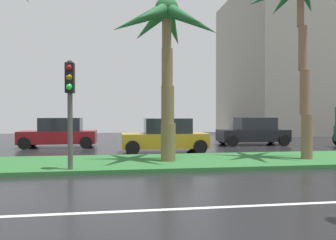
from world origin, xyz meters
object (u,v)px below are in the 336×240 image
Objects in this scene: traffic_signal_median_right at (70,95)px; car_in_traffic_second at (59,133)px; car_in_traffic_fourth at (253,132)px; palm_tree_centre_right at (302,4)px; car_in_traffic_third at (165,136)px; palm_tree_centre at (166,35)px.

car_in_traffic_second is (-1.90, 8.90, -1.73)m from traffic_signal_median_right.
palm_tree_centre_right is at bearing 81.66° from car_in_traffic_fourth.
car_in_traffic_third is 6.79m from car_in_traffic_fourth.
palm_tree_centre_right is 2.19× the size of traffic_signal_median_right.
traffic_signal_median_right is at bearing 55.12° from car_in_traffic_third.
car_in_traffic_second is (-5.26, 7.29, -4.14)m from palm_tree_centre.
palm_tree_centre is 1.79× the size of traffic_signal_median_right.
car_in_traffic_third is (5.79, -3.32, 0.00)m from car_in_traffic_second.
palm_tree_centre_right is 14.23m from car_in_traffic_second.
car_in_traffic_second is at bearing -1.03° from car_in_traffic_fourth.
car_in_traffic_second and car_in_traffic_third have the same top height.
traffic_signal_median_right reaches higher than car_in_traffic_third.
traffic_signal_median_right is at bearing 41.17° from car_in_traffic_fourth.
car_in_traffic_fourth is at bearing -152.78° from car_in_traffic_third.
traffic_signal_median_right is at bearing 102.08° from car_in_traffic_second.
car_in_traffic_fourth is at bearing 41.17° from traffic_signal_median_right.
palm_tree_centre reaches higher than car_in_traffic_second.
car_in_traffic_second is 1.00× the size of car_in_traffic_fourth.
car_in_traffic_third is at bearing 140.36° from palm_tree_centre_right.
palm_tree_centre_right is (5.52, -0.16, 1.42)m from palm_tree_centre.
palm_tree_centre is 4.43m from traffic_signal_median_right.
traffic_signal_median_right is 9.26m from car_in_traffic_second.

